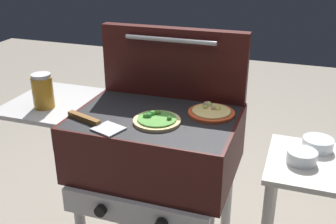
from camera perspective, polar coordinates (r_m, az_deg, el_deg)
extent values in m
cube|color=#38110F|center=(1.66, -1.64, -4.21)|extent=(0.64, 0.48, 0.24)
cube|color=black|center=(1.61, -1.68, -0.55)|extent=(0.61, 0.46, 0.01)
cube|color=#BABABA|center=(1.82, -15.95, 1.33)|extent=(0.32, 0.41, 0.02)
cube|color=#BABABA|center=(1.87, -15.58, -1.82)|extent=(0.02, 0.02, 0.24)
cube|color=#BABABA|center=(1.55, -4.91, -13.88)|extent=(0.58, 0.02, 0.10)
cylinder|color=black|center=(1.58, -9.37, -13.39)|extent=(0.04, 0.02, 0.04)
cylinder|color=black|center=(1.50, -0.93, -15.36)|extent=(0.04, 0.02, 0.04)
cylinder|color=#BABABA|center=(2.14, -6.61, -11.54)|extent=(0.04, 0.04, 0.66)
cylinder|color=#BABABA|center=(2.00, 8.01, -14.41)|extent=(0.04, 0.04, 0.66)
cube|color=#38110F|center=(1.75, 0.75, 6.81)|extent=(0.63, 0.06, 0.30)
cylinder|color=#B7B7BC|center=(1.68, 0.28, 9.99)|extent=(0.38, 0.02, 0.02)
cylinder|color=#E0C17F|center=(1.54, -1.55, -1.26)|extent=(0.18, 0.18, 0.01)
cylinder|color=#4C8C38|center=(1.54, -1.55, -0.96)|extent=(0.15, 0.15, 0.01)
sphere|color=#487B2F|center=(1.52, 0.16, -0.92)|extent=(0.02, 0.02, 0.02)
sphere|color=#3A8E3D|center=(1.55, -2.74, -0.53)|extent=(0.03, 0.03, 0.03)
sphere|color=#4A712B|center=(1.57, -1.45, -0.12)|extent=(0.02, 0.02, 0.02)
sphere|color=#4E9B37|center=(1.55, -3.15, -0.54)|extent=(0.02, 0.02, 0.02)
sphere|color=green|center=(1.57, -2.15, -0.21)|extent=(0.02, 0.02, 0.02)
cylinder|color=#C64723|center=(1.62, 6.04, -0.16)|extent=(0.18, 0.18, 0.01)
cylinder|color=#EDD17A|center=(1.61, 6.05, 0.13)|extent=(0.15, 0.15, 0.01)
sphere|color=tan|center=(1.65, 5.34, 1.02)|extent=(0.03, 0.03, 0.03)
sphere|color=tan|center=(1.62, 6.34, 0.53)|extent=(0.02, 0.02, 0.02)
sphere|color=#C8D166|center=(1.63, 5.20, 0.68)|extent=(0.02, 0.02, 0.02)
sphere|color=#F2E363|center=(1.62, 6.88, 0.53)|extent=(0.02, 0.02, 0.02)
sphere|color=#C4D572|center=(1.66, 5.65, 1.04)|extent=(0.03, 0.03, 0.03)
cylinder|color=#B77A1E|center=(1.73, -16.98, 2.61)|extent=(0.08, 0.08, 0.13)
cylinder|color=silver|center=(1.71, -17.26, 4.84)|extent=(0.08, 0.08, 0.01)
cube|color=#B7BABF|center=(1.50, -8.28, -2.33)|extent=(0.12, 0.12, 0.01)
cube|color=brown|center=(1.59, -11.59, -0.86)|extent=(0.16, 0.07, 0.02)
cube|color=beige|center=(1.57, 21.66, -7.14)|extent=(0.44, 0.36, 0.02)
cylinder|color=beige|center=(1.92, 13.92, -14.59)|extent=(0.04, 0.04, 0.78)
cylinder|color=silver|center=(1.54, 18.09, -5.93)|extent=(0.11, 0.11, 0.04)
cylinder|color=#996B47|center=(1.54, 18.06, -6.15)|extent=(0.09, 0.09, 0.02)
cylinder|color=silver|center=(1.65, 20.08, -4.19)|extent=(0.11, 0.11, 0.04)
cylinder|color=#996B47|center=(1.65, 20.05, -4.40)|extent=(0.09, 0.09, 0.02)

